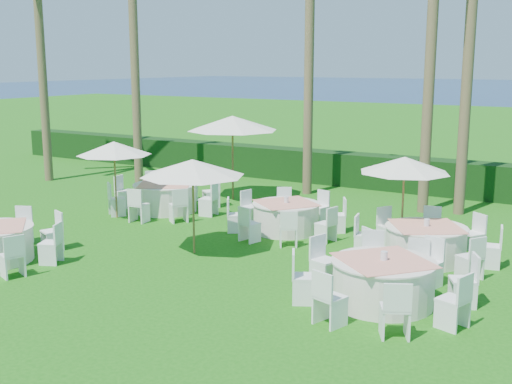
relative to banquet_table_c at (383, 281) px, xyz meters
The scene contains 14 objects.
ground 4.86m from the banquet_table_c, 166.23° to the right, with size 120.00×120.00×0.00m, color #165A0F.
hedge 11.82m from the banquet_table_c, 113.44° to the left, with size 34.00×1.00×1.20m, color black.
banquet_table_c is the anchor object (origin of this frame).
banquet_table_d 9.28m from the banquet_table_c, 154.32° to the left, with size 3.44×3.44×1.03m.
banquet_table_e 5.50m from the banquet_table_c, 137.17° to the left, with size 3.17×3.17×0.96m.
banquet_table_f 3.09m from the banquet_table_c, 91.40° to the left, with size 3.27×3.27×0.98m.
umbrella_a 9.57m from the banquet_table_c, 163.90° to the left, with size 2.14×2.14×2.25m.
umbrella_b 5.33m from the banquet_table_c, behind, with size 2.47×2.47×2.27m.
umbrella_c 10.16m from the banquet_table_c, 139.02° to the left, with size 2.99×2.99×2.78m.
umbrella_d 4.39m from the banquet_table_c, 103.18° to the left, with size 2.22×2.22×2.24m.
palm_a 15.45m from the banquet_table_c, 149.24° to the left, with size 4.18×4.39×12.05m.
palm_b 11.47m from the banquet_table_c, 123.89° to the left, with size 4.40×4.17×9.53m.
palm_d 9.52m from the banquet_table_c, 93.69° to the left, with size 4.36×4.27×9.44m.
palm_f 17.10m from the banquet_table_c, 159.26° to the left, with size 4.14×4.40×8.00m.
Camera 1 is at (8.47, -9.93, 4.48)m, focal length 45.00 mm.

